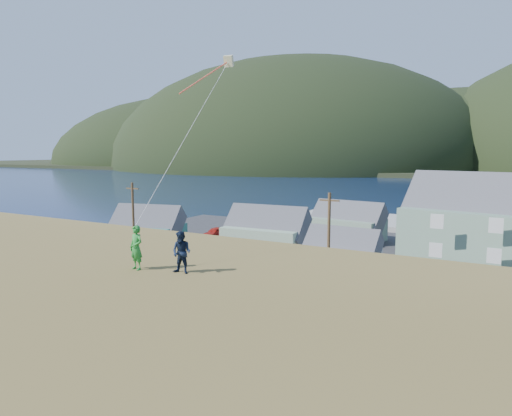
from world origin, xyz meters
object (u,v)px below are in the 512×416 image
(wharf, at_px, (375,221))
(shed_teal, at_px, (146,230))
(shed_white, at_px, (341,254))
(shed_palegreen_near, at_px, (266,233))
(kite_flyer_green, at_px, (136,248))
(shed_palegreen_far, at_px, (347,222))
(kite_flyer_navy, at_px, (182,252))

(wharf, bearing_deg, shed_teal, -119.26)
(wharf, height_order, shed_white, shed_white)
(shed_white, bearing_deg, wharf, 102.13)
(wharf, bearing_deg, shed_palegreen_near, -100.36)
(kite_flyer_green, bearing_deg, wharf, 105.60)
(shed_teal, height_order, shed_palegreen_far, shed_teal)
(kite_flyer_green, bearing_deg, kite_flyer_navy, 21.92)
(shed_palegreen_near, distance_m, kite_flyer_navy, 34.79)
(shed_palegreen_far, bearing_deg, wharf, 99.48)
(shed_white, height_order, shed_palegreen_far, shed_palegreen_far)
(wharf, distance_m, shed_teal, 37.38)
(shed_palegreen_far, xyz_separation_m, kite_flyer_navy, (8.00, -44.18, 5.55))
(shed_palegreen_near, distance_m, shed_palegreen_far, 13.61)
(wharf, height_order, kite_flyer_navy, kite_flyer_navy)
(kite_flyer_navy, bearing_deg, shed_palegreen_far, 93.56)
(shed_palegreen_near, relative_size, shed_white, 1.33)
(shed_white, relative_size, kite_flyer_navy, 4.66)
(shed_palegreen_near, xyz_separation_m, kite_flyer_navy, (13.35, -31.67, 5.44))
(wharf, relative_size, kite_flyer_navy, 16.96)
(shed_palegreen_near, bearing_deg, shed_teal, -162.62)
(kite_flyer_navy, bearing_deg, shed_palegreen_near, 106.15)
(shed_palegreen_near, xyz_separation_m, shed_palegreen_far, (5.35, 12.51, -0.11))
(shed_palegreen_near, bearing_deg, shed_palegreen_far, 63.73)
(shed_palegreen_near, height_order, shed_palegreen_far, shed_palegreen_near)
(shed_teal, xyz_separation_m, shed_palegreen_near, (13.19, 4.93, 0.09))
(shed_teal, distance_m, shed_palegreen_far, 25.46)
(shed_white, bearing_deg, shed_palegreen_far, 109.03)
(shed_palegreen_near, bearing_deg, wharf, 76.52)
(wharf, distance_m, shed_white, 32.38)
(wharf, xyz_separation_m, shed_palegreen_near, (-5.05, -27.63, 2.08))
(shed_white, bearing_deg, kite_flyer_navy, -80.40)
(kite_flyer_green, bearing_deg, shed_palegreen_far, 107.31)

